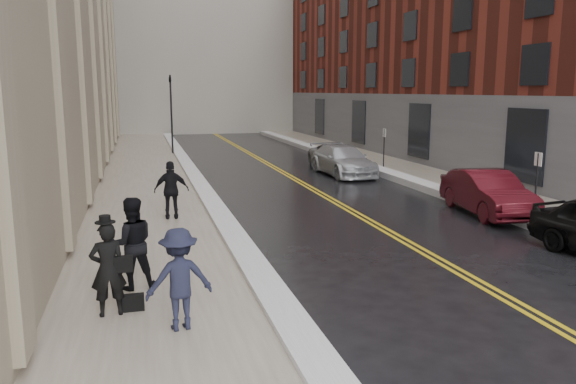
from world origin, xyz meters
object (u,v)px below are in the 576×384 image
car_silver_near (343,160)px  car_silver_far (336,156)px  car_maroon (488,193)px  pedestrian_b (179,279)px  pedestrian_c (172,190)px  pedestrian_main (108,269)px  pedestrian_a (132,243)px

car_silver_near → car_silver_far: car_silver_near is taller
car_maroon → car_silver_far: bearing=102.7°
pedestrian_b → pedestrian_c: (0.35, 8.63, 0.04)m
pedestrian_c → pedestrian_b: bearing=90.6°
pedestrian_main → pedestrian_c: bearing=-108.9°
pedestrian_main → car_maroon: bearing=-160.0°
car_silver_far → pedestrian_main: 21.64m
pedestrian_b → car_maroon: bearing=-154.6°
car_silver_near → car_silver_far: bearing=75.8°
car_silver_near → pedestrian_c: size_ratio=2.76×
car_silver_near → car_silver_far: size_ratio=1.09×
car_silver_near → pedestrian_a: pedestrian_a is taller
car_silver_near → pedestrian_c: (-8.94, -8.47, 0.34)m
pedestrian_main → pedestrian_a: (0.40, 1.37, 0.09)m
car_silver_near → pedestrian_a: bearing=-126.6°
car_silver_far → pedestrian_c: size_ratio=2.52×
car_silver_far → pedestrian_c: 14.44m
pedestrian_main → pedestrian_b: (1.21, -0.91, 0.02)m
car_silver_near → car_silver_far: 2.50m
pedestrian_main → pedestrian_c: (1.56, 7.72, 0.06)m
pedestrian_c → pedestrian_a: bearing=82.6°
pedestrian_a → pedestrian_b: (0.80, -2.28, -0.07)m
car_silver_near → pedestrian_c: bearing=-138.9°
car_maroon → pedestrian_b: 13.06m
car_silver_near → car_silver_far: (0.51, 2.44, -0.09)m
car_silver_far → pedestrian_a: pedestrian_a is taller
car_silver_far → pedestrian_main: (-11.01, -18.63, 0.37)m
pedestrian_main → pedestrian_b: bearing=135.5°
car_maroon → car_silver_far: size_ratio=0.98×
car_silver_far → pedestrian_a: 20.27m
pedestrian_main → pedestrian_b: 1.51m
car_silver_far → pedestrian_main: bearing=-118.7°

